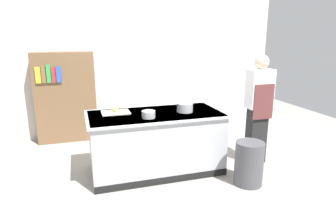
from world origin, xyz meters
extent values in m
plane|color=#9E9991|center=(0.00, 0.00, 0.00)|extent=(10.00, 10.00, 0.00)
cube|color=silver|center=(0.00, 2.10, 1.50)|extent=(6.40, 0.12, 3.00)
cube|color=#B7BABF|center=(0.00, 0.00, 0.45)|extent=(1.90, 0.90, 0.90)
cube|color=#B7BABF|center=(0.00, 0.00, 0.89)|extent=(1.98, 0.98, 0.03)
cube|color=black|center=(0.00, -0.46, 0.05)|extent=(1.90, 0.01, 0.10)
cube|color=silver|center=(-0.55, 0.18, 0.91)|extent=(0.40, 0.28, 0.02)
sphere|color=tan|center=(-0.56, 0.16, 0.96)|extent=(0.09, 0.09, 0.09)
cylinder|color=#B7BABF|center=(0.43, -0.05, 0.97)|extent=(0.23, 0.23, 0.13)
cube|color=black|center=(0.30, -0.05, 1.01)|extent=(0.04, 0.02, 0.01)
cube|color=black|center=(0.57, -0.05, 1.01)|extent=(0.04, 0.02, 0.01)
cylinder|color=#B7BABF|center=(-0.16, -0.21, 0.95)|extent=(0.19, 0.19, 0.10)
cylinder|color=#4C4C51|center=(1.10, -0.78, 0.30)|extent=(0.39, 0.39, 0.61)
cube|color=#252525|center=(1.62, -0.15, 0.45)|extent=(0.28, 0.20, 0.90)
cube|color=white|center=(1.62, -0.15, 1.20)|extent=(0.38, 0.24, 0.60)
sphere|color=beige|center=(1.62, -0.15, 1.61)|extent=(0.22, 0.22, 0.22)
cube|color=brown|center=(1.62, -0.28, 1.02)|extent=(0.34, 0.02, 0.54)
cube|color=brown|center=(-1.28, 1.80, 0.85)|extent=(1.10, 0.28, 1.70)
cube|color=yellow|center=(-1.71, 1.64, 1.31)|extent=(0.09, 0.03, 0.28)
cube|color=brown|center=(-1.62, 1.64, 1.33)|extent=(0.07, 0.03, 0.31)
cube|color=green|center=(-1.53, 1.64, 1.33)|extent=(0.07, 0.03, 0.32)
cube|color=red|center=(-1.45, 1.64, 1.31)|extent=(0.07, 0.03, 0.27)
cube|color=#3351B7|center=(-1.37, 1.64, 1.32)|extent=(0.09, 0.03, 0.29)
camera|label=1|loc=(-1.06, -4.01, 2.00)|focal=31.57mm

